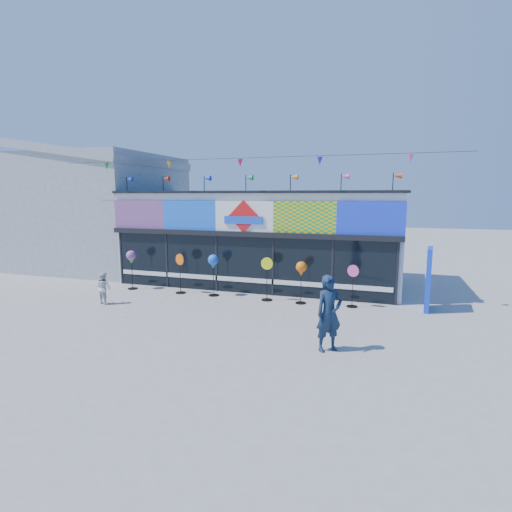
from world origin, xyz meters
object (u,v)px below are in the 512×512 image
at_px(spinner_1, 180,272).
at_px(adult_man, 329,313).
at_px(spinner_4, 301,270).
at_px(spinner_0, 131,258).
at_px(spinner_2, 213,263).
at_px(spinner_3, 267,278).
at_px(blue_sign, 428,279).
at_px(child, 104,288).
at_px(spinner_5, 353,285).

relative_size(spinner_1, adult_man, 0.82).
bearing_deg(spinner_4, spinner_0, 179.60).
xyz_separation_m(spinner_2, spinner_3, (2.19, -0.03, -0.45)).
distance_m(blue_sign, child, 11.50).
distance_m(spinner_2, spinner_4, 3.50).
bearing_deg(child, adult_man, 179.75).
bearing_deg(spinner_0, spinner_5, 0.28).
distance_m(spinner_2, adult_man, 6.62).
xyz_separation_m(spinner_1, spinner_2, (1.44, 0.04, 0.46)).
height_order(spinner_4, spinner_5, spinner_4).
relative_size(blue_sign, child, 1.85).
relative_size(spinner_2, child, 1.40).
distance_m(blue_sign, spinner_2, 7.83).
relative_size(blue_sign, spinner_5, 1.43).
bearing_deg(spinner_0, spinner_2, 0.23).
relative_size(spinner_4, adult_man, 0.79).
distance_m(spinner_0, adult_man, 9.75).
height_order(spinner_0, spinner_5, spinner_0).
xyz_separation_m(blue_sign, adult_man, (-2.75, -4.72, -0.11)).
relative_size(spinner_1, spinner_5, 1.06).
bearing_deg(spinner_5, spinner_1, -179.43).
bearing_deg(adult_man, spinner_1, 109.45).
xyz_separation_m(blue_sign, spinner_0, (-11.53, -0.48, 0.23)).
xyz_separation_m(spinner_1, child, (-1.90, -2.25, -0.26)).
bearing_deg(child, spinner_0, -67.67).
relative_size(spinner_5, adult_man, 0.77).
distance_m(spinner_3, adult_man, 5.10).
distance_m(spinner_1, child, 2.96).
height_order(spinner_0, spinner_1, spinner_0).
xyz_separation_m(spinner_1, adult_man, (6.50, -4.22, 0.13)).
bearing_deg(spinner_2, spinner_3, -0.91).
distance_m(spinner_0, spinner_3, 5.93).
relative_size(spinner_0, spinner_3, 1.00).
bearing_deg(spinner_0, adult_man, -25.77).
bearing_deg(adult_man, spinner_5, 48.91).
bearing_deg(spinner_5, spinner_2, -179.68).
distance_m(spinner_1, spinner_5, 6.76).
relative_size(spinner_3, spinner_5, 1.08).
distance_m(spinner_4, child, 7.22).
relative_size(blue_sign, spinner_0, 1.32).
height_order(spinner_2, adult_man, adult_man).
relative_size(spinner_2, adult_man, 0.84).
bearing_deg(spinner_1, blue_sign, 3.12).
relative_size(spinner_0, spinner_5, 1.08).
relative_size(spinner_4, child, 1.33).
bearing_deg(child, spinner_5, -152.11).
xyz_separation_m(spinner_0, spinner_5, (9.04, 0.04, -0.51)).
distance_m(blue_sign, spinner_1, 9.26).
bearing_deg(spinner_1, adult_man, -32.96).
distance_m(spinner_1, spinner_2, 1.51).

